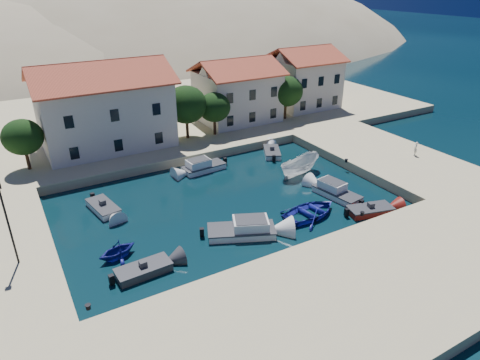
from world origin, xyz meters
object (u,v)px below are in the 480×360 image
Objects in this scene: building_left at (104,104)px; cabin_cruiser_east at (337,192)px; pedestrian at (415,149)px; boat_east at (299,174)px; lamppost at (6,216)px; cabin_cruiser_south at (241,230)px; rowboat_south at (310,216)px; building_mid at (237,89)px; building_right at (304,77)px.

building_left reaches higher than cabin_cruiser_east.
cabin_cruiser_east is at bearing -25.60° from pedestrian.
boat_east is (0.04, 5.91, -0.48)m from cabin_cruiser_east.
lamppost is (-11.50, -20.00, -1.18)m from building_left.
rowboat_south is (6.79, -0.38, -0.48)m from cabin_cruiser_south.
building_left reaches higher than boat_east.
cabin_cruiser_south is at bearing 110.24° from boat_east.
building_mid reaches higher than boat_east.
cabin_cruiser_south reaches higher than boat_east.
rowboat_south is (-6.67, -24.76, -5.22)m from building_mid.
building_left is at bearing 60.10° from lamppost.
lamppost reaches higher than cabin_cruiser_south.
lamppost is at bearing 76.37° from cabin_cruiser_east.
cabin_cruiser_south is 13.31m from boat_east.
cabin_cruiser_south is 11.27m from cabin_cruiser_east.
rowboat_south is 3.47× the size of pedestrian.
lamppost is at bearing -119.90° from building_left.
pedestrian is at bearing -0.51° from lamppost.
pedestrian reaches higher than rowboat_south.
cabin_cruiser_east is 0.93× the size of boat_east.
building_left is 2.72× the size of boat_east.
rowboat_south is 4.72m from cabin_cruiser_east.
cabin_cruiser_east is (15.76, -22.20, -5.46)m from building_left.
cabin_cruiser_south is at bearing -118.88° from building_mid.
boat_east is (-14.20, -18.28, -5.47)m from building_right.
building_left is 26.99m from rowboat_south.
building_left is 1.40× the size of building_mid.
building_left reaches higher than building_mid.
building_right is 5.98× the size of pedestrian.
building_left is 9.30× the size of pedestrian.
lamppost reaches higher than cabin_cruiser_east.
pedestrian reaches higher than cabin_cruiser_south.
lamppost is (-41.50, -22.00, -0.72)m from building_right.
lamppost is at bearing -34.26° from pedestrian.
building_mid is 12.04m from building_right.
lamppost is 16.95m from cabin_cruiser_south.
rowboat_south is at bearing -9.35° from lamppost.
building_left reaches higher than building_right.
building_mid is 6.64× the size of pedestrian.
pedestrian is at bearing -90.87° from cabin_cruiser_east.
lamppost reaches higher than boat_east.
cabin_cruiser_south is 1.10× the size of boat_east.
lamppost is at bearing 85.72° from boat_east.
building_left is at bearing 19.18° from rowboat_south.
pedestrian is (24.05, 3.03, 1.31)m from cabin_cruiser_south.
building_left is 23.45m from boat_east.
building_mid is at bearing 3.18° from building_left.
building_right is 28.52m from cabin_cruiser_east.
building_mid is 1.11× the size of building_right.
building_right is at bearing 69.01° from cabin_cruiser_south.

